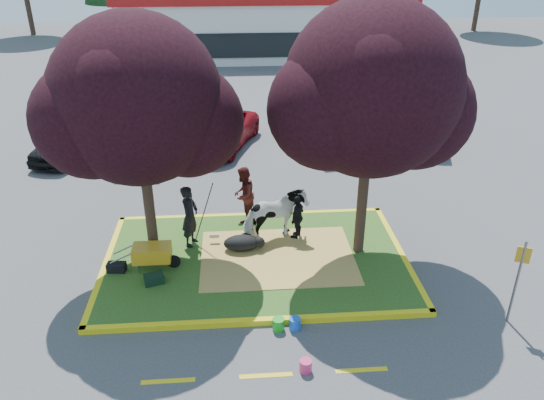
{
  "coord_description": "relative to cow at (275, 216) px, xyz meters",
  "views": [
    {
      "loc": [
        -0.49,
        -12.29,
        8.17
      ],
      "look_at": [
        0.48,
        0.5,
        1.67
      ],
      "focal_mm": 35.0,
      "sensor_mm": 36.0,
      "label": 1
    }
  ],
  "objects": [
    {
      "name": "gear_bag_green",
      "position": [
        -3.26,
        -1.95,
        -0.63
      ],
      "size": [
        0.55,
        0.44,
        0.26
      ],
      "primitive_type": "cube",
      "rotation": [
        0.0,
        0.0,
        0.31
      ],
      "color": "black",
      "rests_on": "median_island"
    },
    {
      "name": "handler",
      "position": [
        -2.41,
        -0.09,
        0.14
      ],
      "size": [
        0.63,
        0.77,
        1.81
      ],
      "primitive_type": "imported",
      "rotation": [
        0.0,
        0.0,
        1.23
      ],
      "color": "black",
      "rests_on": "median_island"
    },
    {
      "name": "curb_right",
      "position": [
        3.47,
        -0.98,
        -0.84
      ],
      "size": [
        0.16,
        5.3,
        0.15
      ],
      "primitive_type": "cube",
      "color": "yellow",
      "rests_on": "ground"
    },
    {
      "name": "visitor_a",
      "position": [
        -0.87,
        1.19,
        0.12
      ],
      "size": [
        0.91,
        1.03,
        1.76
      ],
      "primitive_type": "imported",
      "rotation": [
        0.0,
        0.0,
        -1.91
      ],
      "color": "#471714",
      "rests_on": "median_island"
    },
    {
      "name": "fire_lane_stripe_b",
      "position": [
        -0.61,
        -5.18,
        -0.91
      ],
      "size": [
        1.1,
        0.12,
        0.01
      ],
      "primitive_type": "cube",
      "color": "yellow",
      "rests_on": "ground"
    },
    {
      "name": "bucket_green",
      "position": [
        -0.23,
        -3.78,
        -0.76
      ],
      "size": [
        0.29,
        0.29,
        0.3
      ],
      "primitive_type": "cylinder",
      "rotation": [
        0.0,
        0.0,
        0.05
      ],
      "color": "#18A11F",
      "rests_on": "ground"
    },
    {
      "name": "straw_bedding",
      "position": [
        -0.01,
        -0.98,
        -0.76
      ],
      "size": [
        4.2,
        3.0,
        0.01
      ],
      "primitive_type": "cube",
      "color": "tan",
      "rests_on": "median_island"
    },
    {
      "name": "bucket_blue",
      "position": [
        0.15,
        -3.78,
        -0.77
      ],
      "size": [
        0.31,
        0.31,
        0.29
      ],
      "primitive_type": "cylinder",
      "rotation": [
        0.0,
        0.0,
        -0.16
      ],
      "color": "blue",
      "rests_on": "ground"
    },
    {
      "name": "curb_near",
      "position": [
        -0.61,
        -3.56,
        -0.84
      ],
      "size": [
        8.3,
        0.16,
        0.15
      ],
      "primitive_type": "cube",
      "color": "yellow",
      "rests_on": "ground"
    },
    {
      "name": "wheelbarrow",
      "position": [
        -3.34,
        -1.26,
        -0.3
      ],
      "size": [
        1.79,
        0.6,
        0.67
      ],
      "rotation": [
        0.0,
        0.0,
        -0.0
      ],
      "color": "black",
      "rests_on": "median_island"
    },
    {
      "name": "fire_lane_stripe_a",
      "position": [
        -2.61,
        -5.18,
        -0.91
      ],
      "size": [
        1.1,
        0.12,
        0.01
      ],
      "primitive_type": "cube",
      "color": "yellow",
      "rests_on": "ground"
    },
    {
      "name": "curb_far",
      "position": [
        -0.61,
        1.6,
        -0.84
      ],
      "size": [
        8.3,
        0.16,
        0.15
      ],
      "primitive_type": "cube",
      "color": "yellow",
      "rests_on": "ground"
    },
    {
      "name": "gear_bag_dark",
      "position": [
        -4.31,
        -1.33,
        -0.64
      ],
      "size": [
        0.51,
        0.32,
        0.25
      ],
      "primitive_type": "cube",
      "rotation": [
        0.0,
        0.0,
        -0.11
      ],
      "color": "black",
      "rests_on": "median_island"
    },
    {
      "name": "ground",
      "position": [
        -0.61,
        -0.98,
        -0.91
      ],
      "size": [
        90.0,
        90.0,
        0.0
      ],
      "primitive_type": "plane",
      "color": "#424244",
      "rests_on": "ground"
    },
    {
      "name": "car_red",
      "position": [
        -1.71,
        7.99,
        -0.23
      ],
      "size": [
        3.81,
        5.37,
        1.36
      ],
      "primitive_type": "imported",
      "rotation": [
        0.0,
        0.0,
        -0.35
      ],
      "color": "maroon",
      "rests_on": "ground"
    },
    {
      "name": "retail_building",
      "position": [
        1.39,
        27.0,
        1.34
      ],
      "size": [
        20.4,
        8.4,
        4.4
      ],
      "color": "silver",
      "rests_on": "ground"
    },
    {
      "name": "car_black",
      "position": [
        -7.77,
        7.38,
        -0.23
      ],
      "size": [
        2.61,
        4.27,
        1.36
      ],
      "primitive_type": "imported",
      "rotation": [
        0.0,
        0.0,
        -0.27
      ],
      "color": "black",
      "rests_on": "ground"
    },
    {
      "name": "car_white",
      "position": [
        2.72,
        8.16,
        -0.22
      ],
      "size": [
        2.53,
        4.99,
        1.39
      ],
      "primitive_type": "imported",
      "rotation": [
        0.0,
        0.0,
        3.27
      ],
      "color": "white",
      "rests_on": "ground"
    },
    {
      "name": "tree_purple_right",
      "position": [
        2.31,
        -0.8,
        3.65
      ],
      "size": [
        5.3,
        4.4,
        6.82
      ],
      "color": "black",
      "rests_on": "median_island"
    },
    {
      "name": "car_grey",
      "position": [
        7.05,
        8.01,
        -0.14
      ],
      "size": [
        2.7,
        4.94,
        1.55
      ],
      "primitive_type": "imported",
      "rotation": [
        0.0,
        0.0,
        -0.24
      ],
      "color": "#595C61",
      "rests_on": "ground"
    },
    {
      "name": "calf",
      "position": [
        -0.98,
        -0.53,
        -0.54
      ],
      "size": [
        1.08,
        0.7,
        0.44
      ],
      "primitive_type": "ellipsoid",
      "rotation": [
        0.0,
        0.0,
        -0.12
      ],
      "color": "black",
      "rests_on": "median_island"
    },
    {
      "name": "curb_left",
      "position": [
        -4.69,
        -0.98,
        -0.84
      ],
      "size": [
        0.16,
        5.3,
        0.15
      ],
      "primitive_type": "cube",
      "color": "yellow",
      "rests_on": "ground"
    },
    {
      "name": "fire_lane_stripe_c",
      "position": [
        1.39,
        -5.18,
        -0.91
      ],
      "size": [
        1.1,
        0.12,
        0.01
      ],
      "primitive_type": "cube",
      "color": "yellow",
      "rests_on": "ground"
    },
    {
      "name": "bucket_pink",
      "position": [
        0.22,
        -5.11,
        -0.77
      ],
      "size": [
        0.32,
        0.32,
        0.28
      ],
      "primitive_type": "cylinder",
      "rotation": [
        0.0,
        0.0,
        0.28
      ],
      "color": "#CC2D65",
      "rests_on": "ground"
    },
    {
      "name": "visitor_b",
      "position": [
        0.65,
        0.06,
        -0.09
      ],
      "size": [
        0.66,
        0.85,
        1.34
      ],
      "primitive_type": "imported",
      "rotation": [
        0.0,
        0.0,
        -2.07
      ],
      "color": "black",
      "rests_on": "median_island"
    },
    {
      "name": "sign_post",
      "position": [
        5.16,
        -3.89,
        0.41
      ],
      "size": [
        0.29,
        0.15,
        2.18
      ],
      "rotation": [
        0.0,
        0.0,
        -0.43
      ],
      "color": "slate",
      "rests_on": "ground"
    },
    {
      "name": "car_silver",
      "position": [
        -4.57,
        7.36,
        -0.13
      ],
      "size": [
        1.99,
        4.85,
        1.56
      ],
      "primitive_type": "imported",
      "rotation": [
        0.0,
        0.0,
        3.07
      ],
      "color": "#95979C",
      "rests_on": "ground"
    },
    {
      "name": "cow",
      "position": [
        0.0,
        0.0,
        0.0
      ],
      "size": [
        1.98,
        1.44,
        1.53
      ],
      "primitive_type": "imported",
      "rotation": [
        0.0,
        0.0,
        1.95
      ],
      "color": "silver",
      "rests_on": "median_island"
    },
    {
      "name": "tree_purple_left",
      "position": [
        -3.39,
        -0.6,
        3.45
      ],
      "size": [
        5.06,
        4.2,
        6.51
      ],
      "color": "black",
      "rests_on": "median_island"
    },
    {
      "name": "median_island",
      "position": [
        -0.61,
        -0.98,
        -0.84
      ],
      "size": [
        8.0,
        5.0,
        0.15
      ],
      "primitive_type": "cube",
      "color": "#264A17",
      "rests_on": "ground"
    }
  ]
}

